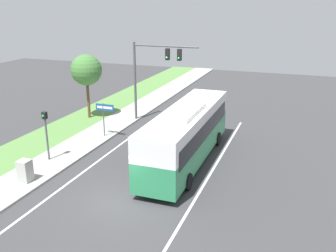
% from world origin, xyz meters
% --- Properties ---
extents(ground_plane, '(80.00, 80.00, 0.00)m').
position_xyz_m(ground_plane, '(0.00, 0.00, 0.00)').
color(ground_plane, '#38383A').
extents(sidewalk, '(2.80, 80.00, 0.12)m').
position_xyz_m(sidewalk, '(-6.20, 0.00, 0.06)').
color(sidewalk, '#9E9E99').
rests_on(sidewalk, ground_plane).
extents(lane_divider_near, '(0.14, 30.00, 0.01)m').
position_xyz_m(lane_divider_near, '(-3.60, 0.00, 0.00)').
color(lane_divider_near, silver).
rests_on(lane_divider_near, ground_plane).
extents(lane_divider_far, '(0.14, 30.00, 0.01)m').
position_xyz_m(lane_divider_far, '(3.60, 0.00, 0.00)').
color(lane_divider_far, silver).
rests_on(lane_divider_far, ground_plane).
extents(bus, '(2.64, 11.44, 3.69)m').
position_xyz_m(bus, '(1.74, 5.62, 2.01)').
color(bus, '#2D8956').
rests_on(bus, ground_plane).
extents(signal_gantry, '(5.53, 0.41, 6.61)m').
position_xyz_m(signal_gantry, '(-3.44, 12.69, 4.67)').
color(signal_gantry, '#4C4C51').
rests_on(signal_gantry, ground_plane).
extents(pedestrian_signal, '(0.28, 0.34, 3.27)m').
position_xyz_m(pedestrian_signal, '(-6.53, 2.69, 2.21)').
color(pedestrian_signal, '#4C4C51').
rests_on(pedestrian_signal, ground_plane).
extents(street_sign, '(1.47, 0.08, 2.64)m').
position_xyz_m(street_sign, '(-5.33, 7.84, 1.91)').
color(street_sign, '#4C4C51').
rests_on(street_sign, ground_plane).
extents(utility_cabinet, '(0.67, 0.64, 1.24)m').
position_xyz_m(utility_cabinet, '(-5.83, -0.28, 0.74)').
color(utility_cabinet, '#A8A8A3').
rests_on(utility_cabinet, sidewalk).
extents(roadside_tree, '(2.61, 2.61, 5.46)m').
position_xyz_m(roadside_tree, '(-9.04, 11.66, 4.23)').
color(roadside_tree, brown).
rests_on(roadside_tree, grass_verge).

